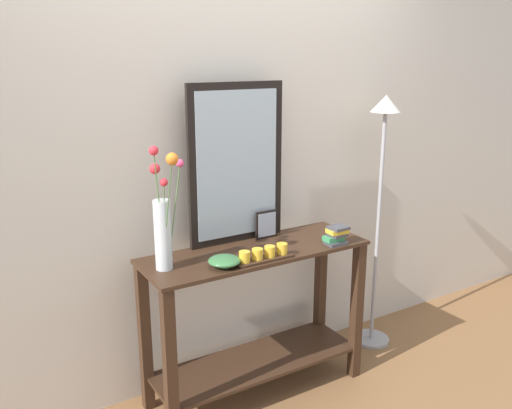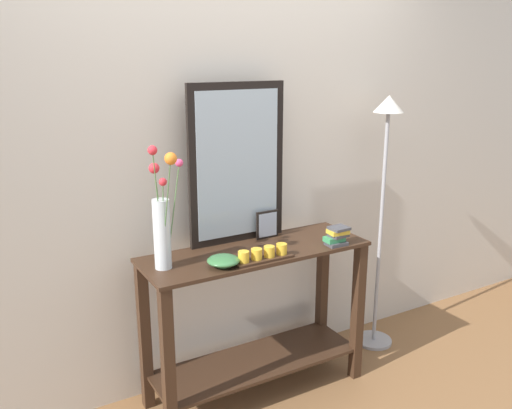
{
  "view_description": "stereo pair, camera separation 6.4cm",
  "coord_description": "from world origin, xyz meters",
  "px_view_note": "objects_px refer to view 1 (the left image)",
  "views": [
    {
      "loc": [
        -1.4,
        -2.3,
        1.86
      ],
      "look_at": [
        0.0,
        0.0,
        1.1
      ],
      "focal_mm": 37.83,
      "sensor_mm": 36.0,
      "label": 1
    },
    {
      "loc": [
        -1.34,
        -2.33,
        1.86
      ],
      "look_at": [
        0.0,
        0.0,
        1.1
      ],
      "focal_mm": 37.83,
      "sensor_mm": 36.0,
      "label": 2
    }
  ],
  "objects_px": {
    "mirror_leaning": "(237,164)",
    "book_stack": "(336,235)",
    "console_table": "(256,309)",
    "decorative_bowl": "(224,261)",
    "floor_lamp": "(381,181)",
    "candle_tray": "(264,255)",
    "tall_vase_left": "(163,222)",
    "picture_frame_small": "(266,224)"
  },
  "relations": [
    {
      "from": "decorative_bowl",
      "to": "floor_lamp",
      "type": "bearing_deg",
      "value": 9.22
    },
    {
      "from": "mirror_leaning",
      "to": "picture_frame_small",
      "type": "bearing_deg",
      "value": -15.1
    },
    {
      "from": "candle_tray",
      "to": "book_stack",
      "type": "xyz_separation_m",
      "value": [
        0.46,
        -0.01,
        0.02
      ]
    },
    {
      "from": "decorative_bowl",
      "to": "console_table",
      "type": "bearing_deg",
      "value": 25.54
    },
    {
      "from": "mirror_leaning",
      "to": "floor_lamp",
      "type": "bearing_deg",
      "value": -6.17
    },
    {
      "from": "floor_lamp",
      "to": "mirror_leaning",
      "type": "bearing_deg",
      "value": 173.83
    },
    {
      "from": "picture_frame_small",
      "to": "floor_lamp",
      "type": "relative_size",
      "value": 0.1
    },
    {
      "from": "tall_vase_left",
      "to": "picture_frame_small",
      "type": "relative_size",
      "value": 3.83
    },
    {
      "from": "console_table",
      "to": "mirror_leaning",
      "type": "bearing_deg",
      "value": 94.4
    },
    {
      "from": "book_stack",
      "to": "candle_tray",
      "type": "bearing_deg",
      "value": 179.3
    },
    {
      "from": "tall_vase_left",
      "to": "decorative_bowl",
      "type": "distance_m",
      "value": 0.35
    },
    {
      "from": "decorative_bowl",
      "to": "book_stack",
      "type": "xyz_separation_m",
      "value": [
        0.67,
        -0.03,
        0.02
      ]
    },
    {
      "from": "decorative_bowl",
      "to": "floor_lamp",
      "type": "distance_m",
      "value": 1.24
    },
    {
      "from": "candle_tray",
      "to": "picture_frame_small",
      "type": "relative_size",
      "value": 2.0
    },
    {
      "from": "tall_vase_left",
      "to": "picture_frame_small",
      "type": "xyz_separation_m",
      "value": [
        0.66,
        0.13,
        -0.16
      ]
    },
    {
      "from": "decorative_bowl",
      "to": "book_stack",
      "type": "bearing_deg",
      "value": -2.63
    },
    {
      "from": "mirror_leaning",
      "to": "picture_frame_small",
      "type": "relative_size",
      "value": 5.44
    },
    {
      "from": "candle_tray",
      "to": "decorative_bowl",
      "type": "height_order",
      "value": "candle_tray"
    },
    {
      "from": "picture_frame_small",
      "to": "book_stack",
      "type": "relative_size",
      "value": 1.26
    },
    {
      "from": "console_table",
      "to": "decorative_bowl",
      "type": "distance_m",
      "value": 0.47
    },
    {
      "from": "console_table",
      "to": "book_stack",
      "type": "height_order",
      "value": "book_stack"
    },
    {
      "from": "floor_lamp",
      "to": "decorative_bowl",
      "type": "bearing_deg",
      "value": -170.78
    },
    {
      "from": "picture_frame_small",
      "to": "book_stack",
      "type": "distance_m",
      "value": 0.39
    },
    {
      "from": "mirror_leaning",
      "to": "floor_lamp",
      "type": "distance_m",
      "value": 0.99
    },
    {
      "from": "picture_frame_small",
      "to": "floor_lamp",
      "type": "bearing_deg",
      "value": -4.28
    },
    {
      "from": "candle_tray",
      "to": "floor_lamp",
      "type": "height_order",
      "value": "floor_lamp"
    },
    {
      "from": "console_table",
      "to": "book_stack",
      "type": "relative_size",
      "value": 9.8
    },
    {
      "from": "mirror_leaning",
      "to": "book_stack",
      "type": "distance_m",
      "value": 0.66
    },
    {
      "from": "console_table",
      "to": "candle_tray",
      "type": "bearing_deg",
      "value": -106.68
    },
    {
      "from": "candle_tray",
      "to": "book_stack",
      "type": "distance_m",
      "value": 0.46
    },
    {
      "from": "mirror_leaning",
      "to": "decorative_bowl",
      "type": "xyz_separation_m",
      "value": [
        -0.24,
        -0.3,
        -0.4
      ]
    },
    {
      "from": "mirror_leaning",
      "to": "book_stack",
      "type": "relative_size",
      "value": 6.87
    },
    {
      "from": "book_stack",
      "to": "floor_lamp",
      "type": "bearing_deg",
      "value": 23.09
    },
    {
      "from": "mirror_leaning",
      "to": "book_stack",
      "type": "xyz_separation_m",
      "value": [
        0.43,
        -0.33,
        -0.38
      ]
    },
    {
      "from": "mirror_leaning",
      "to": "tall_vase_left",
      "type": "relative_size",
      "value": 1.42
    },
    {
      "from": "decorative_bowl",
      "to": "mirror_leaning",
      "type": "bearing_deg",
      "value": 51.29
    },
    {
      "from": "mirror_leaning",
      "to": "tall_vase_left",
      "type": "xyz_separation_m",
      "value": [
        -0.5,
        -0.18,
        -0.2
      ]
    },
    {
      "from": "mirror_leaning",
      "to": "console_table",
      "type": "bearing_deg",
      "value": -85.6
    },
    {
      "from": "mirror_leaning",
      "to": "floor_lamp",
      "type": "xyz_separation_m",
      "value": [
        0.96,
        -0.1,
        -0.19
      ]
    },
    {
      "from": "tall_vase_left",
      "to": "decorative_bowl",
      "type": "xyz_separation_m",
      "value": [
        0.26,
        -0.12,
        -0.21
      ]
    },
    {
      "from": "tall_vase_left",
      "to": "candle_tray",
      "type": "xyz_separation_m",
      "value": [
        0.47,
        -0.15,
        -0.21
      ]
    },
    {
      "from": "picture_frame_small",
      "to": "tall_vase_left",
      "type": "bearing_deg",
      "value": -168.58
    }
  ]
}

